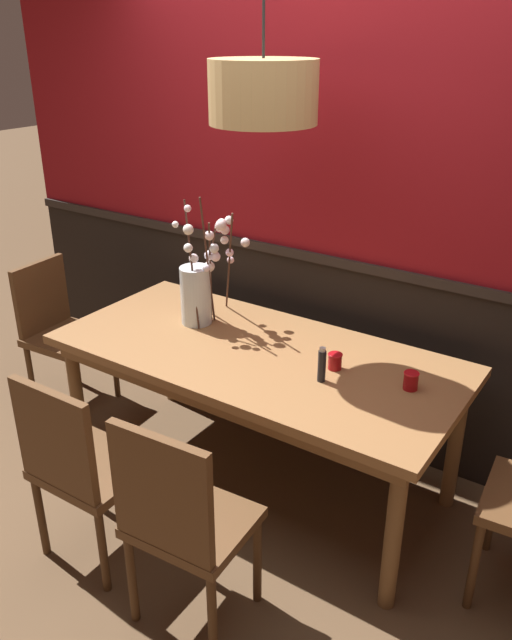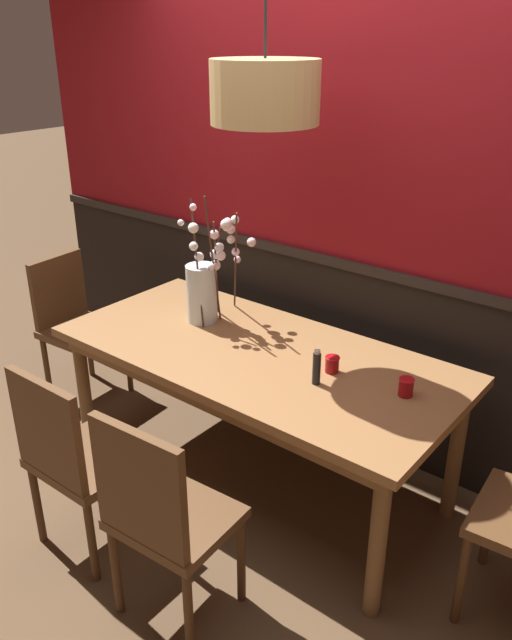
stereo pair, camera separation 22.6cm
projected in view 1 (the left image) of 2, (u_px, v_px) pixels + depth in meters
The scene contains 12 objects.
ground_plane at pixel (256, 478), 3.39m from camera, with size 24.00×24.00×0.00m, color brown.
back_wall at pixel (329, 185), 3.30m from camera, with size 4.38×0.14×2.88m.
dining_table at pixel (256, 366), 3.11m from camera, with size 1.98×0.92×0.76m.
chair_head_west_end at pixel (59, 327), 3.92m from camera, with size 0.46×0.44×0.90m.
chair_far_side_right at pixel (386, 344), 3.68m from camera, with size 0.44×0.43×0.94m.
chair_near_side_left at pixel (80, 463), 2.68m from camera, with size 0.45×0.40×0.92m.
chair_near_side_right at pixel (181, 518), 2.35m from camera, with size 0.46×0.42×0.95m.
vase_with_blossoms at pixel (200, 287), 3.30m from camera, with size 0.30×0.38×0.69m.
candle_holder_nearer_center at pixel (335, 361), 2.90m from camera, with size 0.07×0.07×0.08m.
candle_holder_nearer_edge at pixel (411, 381), 2.74m from camera, with size 0.07×0.07×0.08m.
condiment_bottle at pixel (322, 365), 2.78m from camera, with size 0.04×0.04×0.16m.
pendant_lamp at pixel (263, 92), 2.68m from camera, with size 0.46×0.46×1.09m.
Camera 1 is at (1.53, -2.27, 2.17)m, focal length 36.04 mm.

